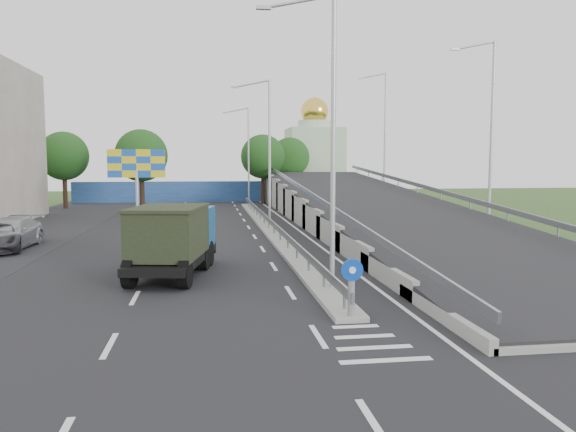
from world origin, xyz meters
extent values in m
plane|color=#2D4C1E|center=(0.00, 0.00, 0.00)|extent=(160.00, 160.00, 0.00)
cube|color=black|center=(-3.00, 20.00, 0.00)|extent=(26.00, 90.00, 0.04)
cube|color=gray|center=(0.00, 24.00, 0.10)|extent=(1.00, 44.00, 0.20)
cube|color=gray|center=(12.30, 24.00, 2.35)|extent=(0.10, 50.00, 0.32)
cube|color=gray|center=(2.80, 24.00, 2.35)|extent=(0.10, 50.00, 0.32)
cube|color=gray|center=(0.00, 24.00, 0.75)|extent=(0.08, 44.00, 0.32)
cylinder|color=gray|center=(0.00, 24.00, 0.50)|extent=(0.09, 0.09, 0.60)
cylinder|color=black|center=(0.00, 2.20, 0.80)|extent=(0.20, 0.20, 1.20)
cylinder|color=#0C3FBF|center=(0.00, 2.12, 1.55)|extent=(0.64, 0.05, 0.64)
cylinder|color=white|center=(0.00, 2.09, 1.55)|extent=(0.20, 0.03, 0.20)
cylinder|color=#B2B5B7|center=(0.30, 6.00, 5.20)|extent=(0.18, 0.18, 10.00)
cylinder|color=#B2B5B7|center=(-0.90, 6.00, 9.95)|extent=(2.57, 0.12, 0.66)
cube|color=#B2B5B7|center=(-2.10, 6.00, 9.70)|extent=(0.50, 0.18, 0.12)
cylinder|color=#B2B5B7|center=(0.30, 26.00, 5.20)|extent=(0.18, 0.18, 10.00)
cylinder|color=#B2B5B7|center=(-0.90, 26.00, 9.95)|extent=(2.57, 0.12, 0.66)
cube|color=#B2B5B7|center=(-2.10, 26.00, 9.70)|extent=(0.50, 0.18, 0.12)
cylinder|color=#B2B5B7|center=(0.30, 46.00, 5.20)|extent=(0.18, 0.18, 10.00)
cylinder|color=#B2B5B7|center=(-0.90, 46.00, 9.95)|extent=(2.57, 0.12, 0.66)
cube|color=#B2B5B7|center=(-2.10, 46.00, 9.70)|extent=(0.50, 0.18, 0.12)
cube|color=navy|center=(-4.00, 52.00, 1.20)|extent=(30.00, 0.50, 2.40)
cube|color=#B2CCAD|center=(10.00, 60.00, 4.50)|extent=(7.00, 7.00, 9.00)
cylinder|color=#B2CCAD|center=(10.00, 60.00, 9.50)|extent=(4.40, 4.40, 1.00)
sphere|color=gold|center=(10.00, 60.00, 11.20)|extent=(3.60, 3.60, 3.60)
cone|color=gold|center=(10.00, 60.00, 13.20)|extent=(0.30, 0.30, 1.20)
cylinder|color=#B2B5B7|center=(-9.00, 28.00, 2.00)|extent=(0.24, 0.24, 4.00)
cube|color=yellow|center=(-9.00, 28.00, 4.50)|extent=(4.00, 0.20, 2.00)
cylinder|color=black|center=(-10.00, 40.00, 2.00)|extent=(0.44, 0.44, 4.00)
sphere|color=#113F14|center=(-10.00, 40.00, 5.20)|extent=(4.80, 4.80, 4.80)
cylinder|color=black|center=(2.00, 48.00, 2.00)|extent=(0.44, 0.44, 4.00)
sphere|color=#113F14|center=(2.00, 48.00, 5.20)|extent=(4.80, 4.80, 4.80)
cylinder|color=black|center=(-18.00, 45.00, 2.00)|extent=(0.44, 0.44, 4.00)
sphere|color=#113F14|center=(-18.00, 45.00, 5.20)|extent=(4.80, 4.80, 4.80)
cylinder|color=black|center=(6.00, 55.00, 2.00)|extent=(0.44, 0.44, 4.00)
sphere|color=#113F14|center=(6.00, 55.00, 5.20)|extent=(4.80, 4.80, 4.80)
cylinder|color=black|center=(-6.05, 12.03, 0.56)|extent=(0.56, 1.17, 1.13)
cylinder|color=black|center=(-4.04, 11.65, 0.56)|extent=(0.56, 1.17, 1.13)
cylinder|color=black|center=(-6.22, 11.12, 0.56)|extent=(0.56, 1.17, 1.13)
cylinder|color=black|center=(-4.21, 10.75, 0.56)|extent=(0.56, 1.17, 1.13)
cylinder|color=black|center=(-6.88, 7.60, 0.56)|extent=(0.56, 1.17, 1.13)
cylinder|color=black|center=(-4.87, 7.23, 0.56)|extent=(0.56, 1.17, 1.13)
cube|color=black|center=(-5.44, 9.73, 0.72)|extent=(3.47, 6.66, 0.31)
cube|color=navy|center=(-5.00, 12.09, 1.74)|extent=(2.61, 2.04, 1.74)
cube|color=black|center=(-4.86, 12.87, 2.20)|extent=(1.92, 0.42, 0.72)
cube|color=black|center=(-4.84, 12.95, 0.66)|extent=(2.34, 0.58, 0.51)
cube|color=black|center=(-5.55, 9.13, 1.84)|extent=(3.12, 4.27, 1.84)
cube|color=black|center=(-5.55, 9.13, 2.81)|extent=(3.24, 4.39, 0.12)
imported|color=#999DA1|center=(-14.47, 18.13, 0.82)|extent=(2.57, 5.73, 1.63)
camera|label=1|loc=(-4.03, -13.10, 4.59)|focal=35.00mm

